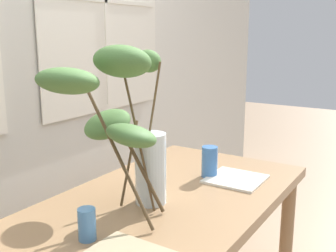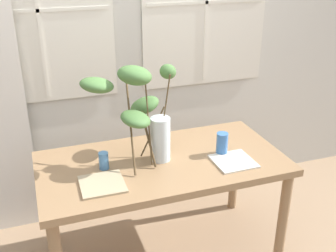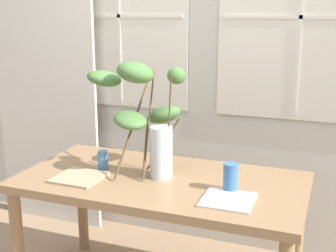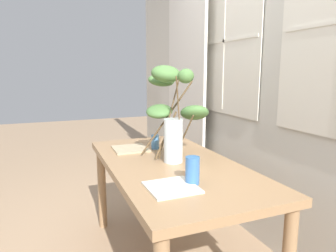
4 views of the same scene
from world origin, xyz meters
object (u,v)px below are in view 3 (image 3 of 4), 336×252
at_px(vase_with_branches, 144,110).
at_px(drinking_glass_blue_left, 103,160).
at_px(drinking_glass_blue_right, 231,177).
at_px(dining_table, 161,194).
at_px(plate_square_left, 79,177).
at_px(plate_square_right, 228,200).

height_order(vase_with_branches, drinking_glass_blue_left, vase_with_branches).
bearing_deg(drinking_glass_blue_right, drinking_glass_blue_left, 175.33).
xyz_separation_m(dining_table, drinking_glass_blue_right, (0.40, -0.04, 0.17)).
bearing_deg(plate_square_left, drinking_glass_blue_right, 8.42).
height_order(drinking_glass_blue_left, plate_square_left, drinking_glass_blue_left).
bearing_deg(plate_square_right, plate_square_left, 179.54).
bearing_deg(drinking_glass_blue_right, plate_square_left, -171.58).
relative_size(drinking_glass_blue_left, plate_square_right, 0.44).
height_order(dining_table, plate_square_left, plate_square_left).
distance_m(drinking_glass_blue_left, drinking_glass_blue_right, 0.78).
bearing_deg(drinking_glass_blue_left, drinking_glass_blue_right, -4.67).
bearing_deg(drinking_glass_blue_right, vase_with_branches, 169.24).
bearing_deg(drinking_glass_blue_right, plate_square_right, -80.84).
relative_size(dining_table, plate_square_right, 6.31).
bearing_deg(drinking_glass_blue_left, dining_table, -3.38).
relative_size(drinking_glass_blue_left, plate_square_left, 0.43).
height_order(dining_table, vase_with_branches, vase_with_branches).
bearing_deg(vase_with_branches, plate_square_left, -143.46).
distance_m(plate_square_left, plate_square_right, 0.85).
distance_m(vase_with_branches, plate_square_left, 0.52).
bearing_deg(drinking_glass_blue_left, plate_square_right, -13.57).
relative_size(vase_with_branches, plate_square_right, 2.63).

